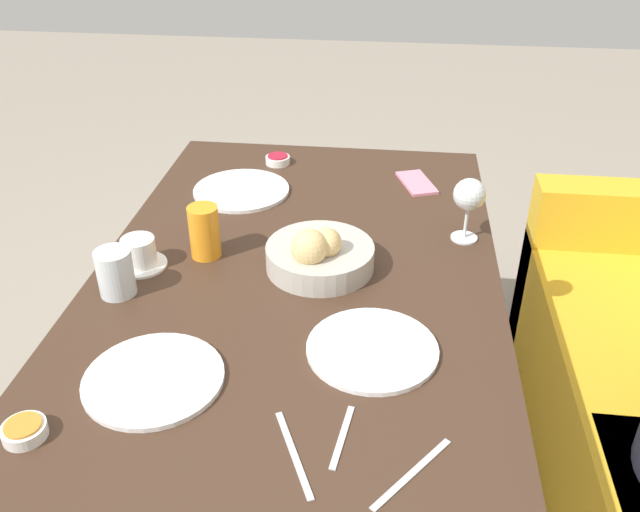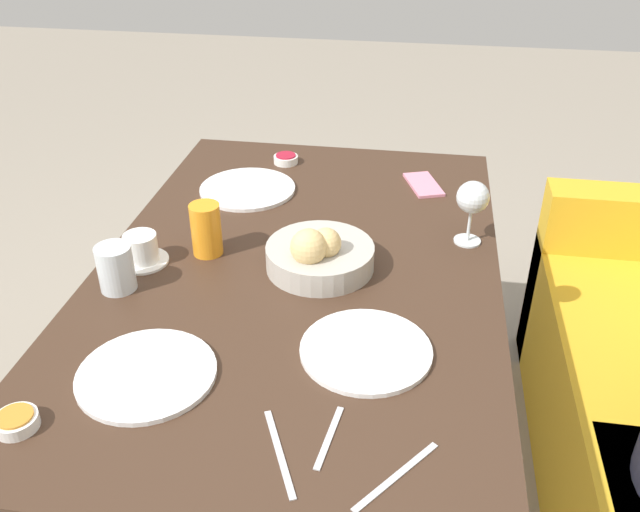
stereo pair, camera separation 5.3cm
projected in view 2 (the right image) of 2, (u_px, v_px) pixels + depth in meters
ground_plane at (302, 489)px, 1.91m from camera, size 10.00×10.00×0.00m
dining_table at (298, 301)px, 1.57m from camera, size 1.40×0.89×0.74m
bread_basket at (319, 255)px, 1.49m from camera, size 0.24×0.24×0.12m
plate_near_left at (248, 189)px, 1.84m from camera, size 0.26×0.26×0.01m
plate_near_right at (147, 374)px, 1.20m from camera, size 0.25×0.25×0.01m
plate_far_center at (366, 350)px, 1.26m from camera, size 0.25×0.25×0.01m
juice_glass at (206, 229)px, 1.54m from camera, size 0.07×0.07×0.12m
water_tumbler at (116, 268)px, 1.42m from camera, size 0.08×0.08×0.10m
wine_glass at (473, 200)px, 1.55m from camera, size 0.08×0.08×0.16m
coffee_cup at (141, 250)px, 1.52m from camera, size 0.12×0.12×0.07m
jam_bowl_berry at (286, 159)px, 2.00m from camera, size 0.07×0.07×0.03m
jam_bowl_honey at (16, 421)px, 1.10m from camera, size 0.07×0.07×0.03m
fork_silver at (396, 476)px, 1.02m from camera, size 0.15×0.12×0.00m
knife_silver at (279, 453)px, 1.05m from camera, size 0.17×0.09×0.00m
spoon_coffee at (329, 437)px, 1.08m from camera, size 0.14×0.03×0.00m
cell_phone at (424, 185)px, 1.87m from camera, size 0.17×0.12×0.01m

